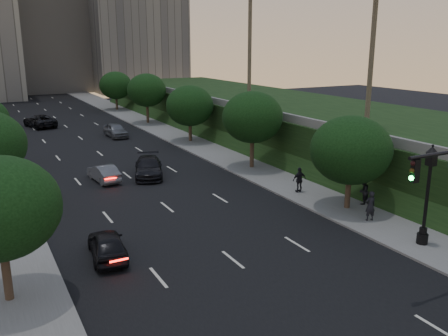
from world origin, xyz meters
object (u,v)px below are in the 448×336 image
street_lamp (427,200)px  pedestrian_a (370,206)px  sedan_near_left (107,245)px  pedestrian_c (299,180)px  pedestrian_b (363,191)px  sedan_far_right (116,130)px  sedan_near_right (149,167)px  sedan_mid_left (104,173)px  sedan_far_left (40,121)px

street_lamp → pedestrian_a: street_lamp is taller
sedan_near_left → pedestrian_a: 15.61m
pedestrian_c → pedestrian_b: bearing=123.0°
sedan_far_right → sedan_near_right: bearing=-99.9°
pedestrian_a → sedan_near_left: bearing=0.3°
pedestrian_b → sedan_far_right: bearing=-92.6°
pedestrian_a → pedestrian_c: size_ratio=1.01×
sedan_mid_left → sedan_far_left: (-0.93, 28.80, 0.14)m
street_lamp → sedan_near_left: size_ratio=1.34×
street_lamp → sedan_near_left: bearing=156.8°
sedan_near_left → pedestrian_b: bearing=-174.1°
sedan_near_left → sedan_mid_left: 14.35m
street_lamp → pedestrian_c: 10.67m
sedan_far_right → pedestrian_c: bearing=-80.8°
sedan_far_right → sedan_far_left: bearing=118.7°
street_lamp → sedan_far_right: size_ratio=1.19×
sedan_mid_left → sedan_near_right: size_ratio=0.77×
sedan_far_right → pedestrian_a: bearing=-82.5°
street_lamp → sedan_far_right: street_lamp is taller
sedan_mid_left → sedan_near_right: (3.62, -0.33, 0.10)m
sedan_near_left → sedan_mid_left: bearing=-97.0°
sedan_far_left → pedestrian_b: bearing=95.4°
sedan_mid_left → sedan_far_left: sedan_far_left is taller
sedan_mid_left → pedestrian_b: (13.83, -14.16, 0.36)m
sedan_near_left → street_lamp: bearing=163.4°
pedestrian_a → sedan_near_right: bearing=-52.6°
sedan_far_right → pedestrian_c: (5.76, -27.53, 0.26)m
sedan_far_right → pedestrian_a: size_ratio=2.55×
pedestrian_c → sedan_far_left: bearing=-66.4°
street_lamp → pedestrian_a: size_ratio=3.02×
sedan_mid_left → sedan_near_right: sedan_near_right is taller
sedan_near_right → pedestrian_c: 12.57m
sedan_far_left → pedestrian_c: bearing=94.5°
sedan_near_left → sedan_mid_left: sedan_near_left is taller
sedan_mid_left → sedan_far_right: 18.52m
sedan_mid_left → sedan_far_left: size_ratio=0.70×
sedan_mid_left → pedestrian_c: pedestrian_c is taller
sedan_far_left → sedan_near_right: bearing=85.3°
sedan_near_right → pedestrian_a: (8.35, -16.31, 0.31)m
pedestrian_b → sedan_far_left: bearing=-87.6°
sedan_far_right → sedan_near_left: bearing=-109.0°
pedestrian_c → sedan_near_right: bearing=-44.5°
sedan_near_left → pedestrian_a: (15.37, -2.70, 0.37)m
street_lamp → pedestrian_b: 6.83m
sedan_far_left → sedan_near_right: size_ratio=1.10×
sedan_mid_left → pedestrian_a: bearing=119.9°
street_lamp → sedan_far_left: street_lamp is taller
sedan_far_left → pedestrian_a: 47.24m
pedestrian_b → sedan_near_right: bearing=-70.1°
pedestrian_a → pedestrian_b: pedestrian_a is taller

